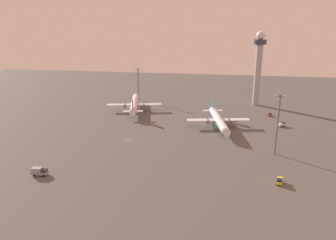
{
  "coord_description": "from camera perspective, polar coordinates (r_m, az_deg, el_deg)",
  "views": [
    {
      "loc": [
        43.03,
        -141.71,
        55.26
      ],
      "look_at": [
        14.95,
        23.21,
        4.0
      ],
      "focal_mm": 34.84,
      "sensor_mm": 36.0,
      "label": 1
    }
  ],
  "objects": [
    {
      "name": "airplane_near_gate",
      "position": [
        208.43,
        -5.91,
        2.79
      ],
      "size": [
        34.39,
        43.89,
        11.36
      ],
      "rotation": [
        0.0,
        0.0,
        0.22
      ],
      "color": "white",
      "rests_on": "ground"
    },
    {
      "name": "pushback_tug",
      "position": [
        205.01,
        17.43,
        0.91
      ],
      "size": [
        2.59,
        3.45,
        2.05
      ],
      "rotation": [
        0.0,
        0.0,
        2.86
      ],
      "color": "#D85919",
      "rests_on": "ground"
    },
    {
      "name": "airplane_taxiway_distant",
      "position": [
        176.62,
        8.81,
        0.03
      ],
      "size": [
        33.72,
        43.07,
        11.12
      ],
      "rotation": [
        0.0,
        0.0,
        3.34
      ],
      "color": "white",
      "rests_on": "ground"
    },
    {
      "name": "apron_light_central",
      "position": [
        143.88,
        18.67,
        -0.16
      ],
      "size": [
        4.8,
        0.9,
        26.2
      ],
      "color": "slate",
      "rests_on": "ground"
    },
    {
      "name": "maintenance_van",
      "position": [
        123.12,
        18.95,
        -10.02
      ],
      "size": [
        2.8,
        4.46,
        2.25
      ],
      "rotation": [
        0.0,
        0.0,
        2.93
      ],
      "color": "yellow",
      "rests_on": "ground"
    },
    {
      "name": "baggage_tractor",
      "position": [
        187.25,
        19.23,
        -0.73
      ],
      "size": [
        4.43,
        4.17,
        2.25
      ],
      "rotation": [
        0.0,
        0.0,
        5.41
      ],
      "color": "white",
      "rests_on": "ground"
    },
    {
      "name": "control_tower",
      "position": [
        225.56,
        15.54,
        9.43
      ],
      "size": [
        8.0,
        8.0,
        48.82
      ],
      "color": "#A8A8B2",
      "rests_on": "ground"
    },
    {
      "name": "apron_light_west",
      "position": [
        235.63,
        -5.25,
        6.68
      ],
      "size": [
        4.8,
        0.9,
        22.83
      ],
      "color": "slate",
      "rests_on": "ground"
    },
    {
      "name": "catering_truck",
      "position": [
        131.37,
        -21.57,
        -8.36
      ],
      "size": [
        5.89,
        3.01,
        3.05
      ],
      "rotation": [
        0.0,
        0.0,
        4.83
      ],
      "color": "gray",
      "rests_on": "ground"
    },
    {
      "name": "ground_plane",
      "position": [
        158.07,
        -6.78,
        -3.55
      ],
      "size": [
        416.0,
        416.0,
        0.0
      ],
      "primitive_type": "plane",
      "color": "#56544F"
    }
  ]
}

